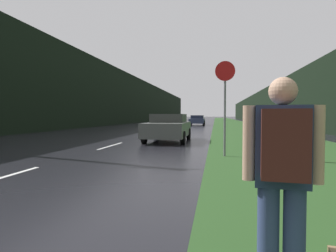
# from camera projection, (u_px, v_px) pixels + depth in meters

# --- Properties ---
(grass_verge) EXTENTS (6.00, 240.00, 0.02)m
(grass_verge) POSITION_uv_depth(u_px,v_px,m) (237.00, 126.00, 38.79)
(grass_verge) COLOR #26471E
(grass_verge) RESTS_ON ground_plane
(lane_stripe_c) EXTENTS (0.12, 3.00, 0.01)m
(lane_stripe_c) POSITION_uv_depth(u_px,v_px,m) (111.00, 146.00, 13.12)
(lane_stripe_c) COLOR silver
(lane_stripe_c) RESTS_ON ground_plane
(lane_stripe_d) EXTENTS (0.12, 3.00, 0.01)m
(lane_stripe_d) POSITION_uv_depth(u_px,v_px,m) (147.00, 135.00, 20.03)
(lane_stripe_d) COLOR silver
(lane_stripe_d) RESTS_ON ground_plane
(lane_stripe_e) EXTENTS (0.12, 3.00, 0.01)m
(lane_stripe_e) POSITION_uv_depth(u_px,v_px,m) (165.00, 130.00, 26.94)
(lane_stripe_e) COLOR silver
(lane_stripe_e) RESTS_ON ground_plane
(treeline_far_side) EXTENTS (2.00, 140.00, 8.10)m
(treeline_far_side) POSITION_uv_depth(u_px,v_px,m) (128.00, 99.00, 51.26)
(treeline_far_side) COLOR black
(treeline_far_side) RESTS_ON ground_plane
(treeline_near_side) EXTENTS (2.00, 140.00, 5.66)m
(treeline_near_side) POSITION_uv_depth(u_px,v_px,m) (271.00, 106.00, 47.62)
(treeline_near_side) COLOR black
(treeline_near_side) RESTS_ON ground_plane
(stop_sign) EXTENTS (0.64, 0.07, 3.08)m
(stop_sign) POSITION_uv_depth(u_px,v_px,m) (225.00, 100.00, 9.60)
(stop_sign) COLOR slate
(stop_sign) RESTS_ON ground_plane
(hitchhiker_with_backpack) EXTENTS (0.56, 0.43, 1.61)m
(hitchhiker_with_backpack) POSITION_uv_depth(u_px,v_px,m) (282.00, 172.00, 2.14)
(hitchhiker_with_backpack) COLOR navy
(hitchhiker_with_backpack) RESTS_ON ground_plane
(car_passing_near) EXTENTS (2.03, 4.73, 1.40)m
(car_passing_near) POSITION_uv_depth(u_px,v_px,m) (168.00, 127.00, 15.40)
(car_passing_near) COLOR #4C514C
(car_passing_near) RESTS_ON ground_plane
(car_passing_far) EXTENTS (1.99, 4.64, 1.34)m
(car_passing_far) POSITION_uv_depth(u_px,v_px,m) (197.00, 120.00, 39.56)
(car_passing_far) COLOR #2D3856
(car_passing_far) RESTS_ON ground_plane
(car_oncoming) EXTENTS (1.94, 4.26, 1.46)m
(car_oncoming) POSITION_uv_depth(u_px,v_px,m) (169.00, 119.00, 43.55)
(car_oncoming) COLOR maroon
(car_oncoming) RESTS_ON ground_plane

